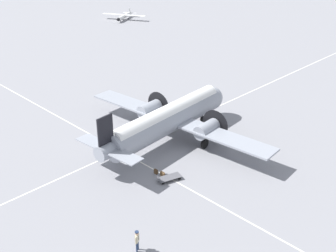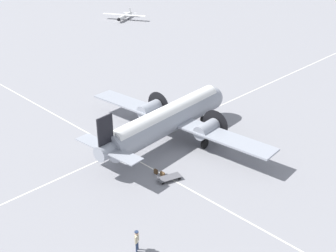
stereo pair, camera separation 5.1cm
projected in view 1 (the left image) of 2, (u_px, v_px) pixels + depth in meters
ground_plane at (168, 141)px, 46.77m from camera, size 300.00×300.00×0.00m
apron_line_eastwest at (132, 158)px, 43.46m from camera, size 120.00×0.16×0.01m
apron_line_northsouth at (156, 135)px, 48.03m from camera, size 0.16×120.00×0.01m
airliner_main at (171, 118)px, 45.91m from camera, size 24.20×19.64×6.21m
crew_foreground at (137, 239)px, 30.86m from camera, size 0.40×0.56×1.81m
suitcase_near_door at (156, 171)px, 40.66m from camera, size 0.41×0.19×0.51m
suitcase_upright_spare at (163, 174)px, 40.29m from camera, size 0.51×0.20×0.47m
baggage_cart at (169, 178)px, 39.64m from camera, size 1.61×2.47×0.56m
light_aircraft_distant at (124, 16)px, 101.49m from camera, size 10.13×7.95×2.08m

